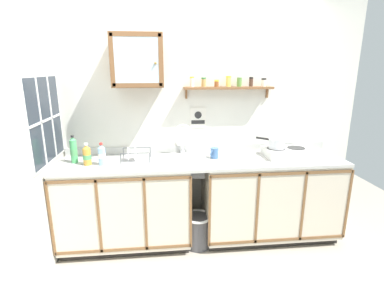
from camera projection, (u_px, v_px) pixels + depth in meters
name	position (u px, v px, depth m)	size (l,w,h in m)	color
floor	(207.00, 259.00, 2.83)	(5.92, 5.92, 0.00)	#9E9384
back_wall	(199.00, 113.00, 3.14)	(3.52, 0.07, 2.68)	silver
side_wall_left	(12.00, 137.00, 2.08)	(0.05, 3.45, 2.68)	silver
lower_cabinet_run	(126.00, 205.00, 2.98)	(1.31, 0.60, 0.89)	black
lower_cabinet_run_right	(269.00, 198.00, 3.13)	(1.44, 0.60, 0.89)	black
countertop	(203.00, 161.00, 2.94)	(2.88, 0.62, 0.03)	#B2B2AD
backsplash	(200.00, 148.00, 3.20)	(2.88, 0.02, 0.08)	#B2B2AD
sink	(182.00, 161.00, 2.96)	(0.51, 0.46, 0.48)	silver
hot_plate_stove	(287.00, 153.00, 3.04)	(0.46, 0.34, 0.09)	silver
saucepan	(276.00, 143.00, 3.03)	(0.27, 0.24, 0.10)	silver
bottle_juice_amber_0	(87.00, 155.00, 2.76)	(0.08, 0.08, 0.22)	gold
bottle_soda_green_1	(74.00, 150.00, 2.82)	(0.07, 0.07, 0.28)	#4CB266
bottle_water_blue_2	(102.00, 155.00, 2.76)	(0.07, 0.07, 0.22)	#8CB7E0
dish_rack	(135.00, 159.00, 2.86)	(0.30, 0.22, 0.16)	#B2B2B7
mug	(214.00, 153.00, 2.97)	(0.10, 0.11, 0.11)	#3F6699
wall_cabinet	(138.00, 61.00, 2.76)	(0.49, 0.34, 0.50)	brown
spice_shelf	(229.00, 86.00, 3.00)	(0.94, 0.14, 0.23)	brown
warning_sign	(198.00, 118.00, 3.12)	(0.17, 0.01, 0.22)	silver
window	(45.00, 120.00, 2.59)	(0.03, 0.75, 0.80)	#262D38
trash_bin	(198.00, 230.00, 3.01)	(0.29, 0.29, 0.36)	#4C4C51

